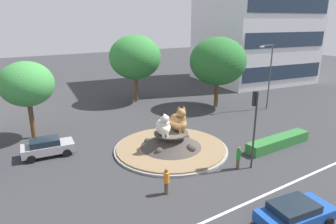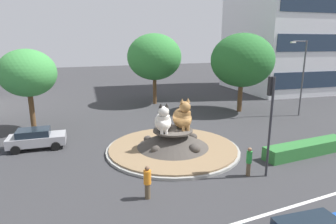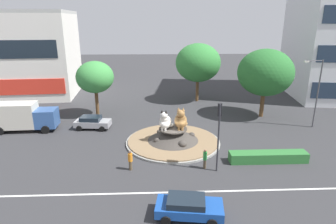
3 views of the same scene
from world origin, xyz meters
name	(u,v)px [view 2 (image 2 of 3)]	position (x,y,z in m)	size (l,w,h in m)	color
ground_plane	(173,150)	(0.00, 0.00, 0.00)	(160.00, 160.00, 0.00)	#333335
lane_centreline	(256,218)	(0.00, -8.98, 0.00)	(112.00, 0.20, 0.01)	silver
roundabout_island	(173,142)	(0.00, -0.01, 0.61)	(9.65, 9.65, 1.58)	gray
cat_statue_white	(163,121)	(-0.80, -0.11, 2.35)	(1.83, 2.20, 2.11)	silver
cat_statue_tabby	(183,117)	(0.78, 0.02, 2.43)	(1.65, 2.37, 2.32)	#9E703D
traffic_light_mast	(270,109)	(3.34, -5.84, 4.02)	(0.35, 0.46, 5.84)	#2D2D33
clipped_hedge_strip	(306,149)	(8.23, -4.50, 0.45)	(6.92, 1.20, 0.90)	#2D7033
broadleaf_tree_behind_island	(28,73)	(-9.41, 9.15, 5.14)	(4.74, 4.74, 7.18)	brown
second_tree_near_tower	(154,57)	(4.67, 15.85, 5.94)	(6.75, 6.75, 8.82)	brown
third_tree_left	(242,60)	(12.05, 8.02, 5.77)	(6.91, 6.91, 8.72)	brown
streetlight_arm	(302,73)	(16.53, 3.84, 4.55)	(2.14, 0.25, 7.91)	#4C4C51
pedestrian_orange_shirt	(147,182)	(-3.90, -5.49, 0.92)	(0.38, 0.38, 1.75)	brown
pedestrian_green_shirt	(249,161)	(2.39, -5.49, 0.94)	(0.33, 0.33, 1.76)	brown
hatchback_near_shophouse	(36,138)	(-9.10, 4.42, 0.78)	(4.18, 2.36, 1.48)	#99999E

